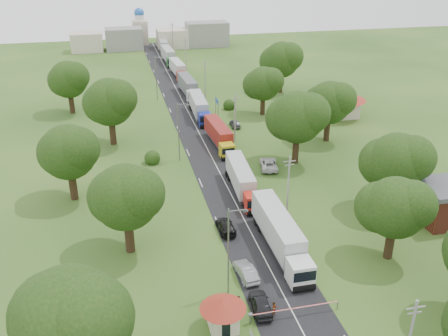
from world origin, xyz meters
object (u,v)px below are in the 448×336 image
object	(u,v)px
car_lane_front	(261,304)
car_lane_mid	(246,271)
guard_booth	(223,310)
info_sign	(217,104)
truck_0	(280,234)
boom_barrier	(282,311)
pedestrian_near	(274,309)

from	to	relation	value
car_lane_front	car_lane_mid	distance (m)	5.47
guard_booth	info_sign	distance (m)	61.27
car_lane_front	truck_0	bearing A→B (deg)	-114.11
boom_barrier	pedestrian_near	world-z (taller)	pedestrian_near
info_sign	car_lane_front	world-z (taller)	info_sign
boom_barrier	car_lane_mid	bearing A→B (deg)	103.01
car_lane_front	car_lane_mid	xyz separation A→B (m)	(0.00, 5.47, -0.03)
boom_barrier	info_sign	bearing A→B (deg)	83.76
guard_booth	car_lane_mid	bearing A→B (deg)	59.44
info_sign	truck_0	size ratio (longest dim) A/B	0.26
guard_booth	car_lane_front	world-z (taller)	guard_booth
pedestrian_near	car_lane_mid	bearing A→B (deg)	62.64
truck_0	car_lane_front	xyz separation A→B (m)	(-5.20, -9.54, -1.54)
truck_0	car_lane_mid	xyz separation A→B (m)	(-5.20, -4.07, -1.57)
boom_barrier	info_sign	distance (m)	60.39
boom_barrier	car_lane_front	bearing A→B (deg)	135.02
boom_barrier	car_lane_mid	world-z (taller)	car_lane_mid
pedestrian_near	guard_booth	bearing A→B (deg)	149.26
truck_0	boom_barrier	bearing A→B (deg)	-107.64
guard_booth	truck_0	xyz separation A→B (m)	(9.40, 11.19, 0.14)
car_lane_front	boom_barrier	bearing A→B (deg)	139.49
guard_booth	car_lane_front	distance (m)	4.72
boom_barrier	truck_0	distance (m)	11.82
truck_0	car_lane_front	bearing A→B (deg)	-118.58
guard_booth	pedestrian_near	size ratio (longest dim) A/B	2.76
car_lane_mid	pedestrian_near	world-z (taller)	pedestrian_near
guard_booth	pedestrian_near	world-z (taller)	guard_booth
truck_0	car_lane_front	distance (m)	10.98
boom_barrier	info_sign	size ratio (longest dim) A/B	2.25
car_lane_front	guard_booth	bearing A→B (deg)	25.83
boom_barrier	car_lane_mid	xyz separation A→B (m)	(-1.64, 7.11, -0.16)
guard_booth	boom_barrier	bearing A→B (deg)	0.01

